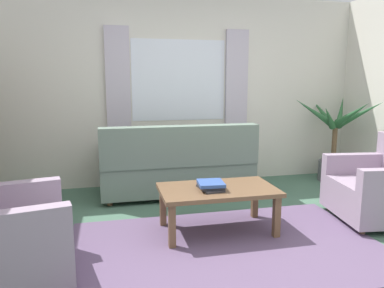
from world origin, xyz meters
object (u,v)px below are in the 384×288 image
at_px(coffee_table, 218,194).
at_px(book_stack_on_table, 211,185).
at_px(armchair_right, 382,187).
at_px(potted_plant, 334,143).
at_px(couch, 177,167).

xyz_separation_m(coffee_table, book_stack_on_table, (-0.08, -0.03, 0.10)).
bearing_deg(book_stack_on_table, armchair_right, -2.04).
height_order(coffee_table, potted_plant, potted_plant).
relative_size(armchair_right, book_stack_on_table, 3.12).
relative_size(couch, potted_plant, 1.52).
height_order(armchair_right, book_stack_on_table, armchair_right).
height_order(couch, armchair_right, couch).
relative_size(coffee_table, book_stack_on_table, 3.65).
bearing_deg(coffee_table, book_stack_on_table, -159.67).
distance_m(book_stack_on_table, potted_plant, 2.68).
distance_m(couch, armchair_right, 2.33).
distance_m(coffee_table, potted_plant, 2.60).
bearing_deg(coffee_table, armchair_right, -3.08).
distance_m(armchair_right, potted_plant, 1.57).
bearing_deg(couch, potted_plant, -176.16).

